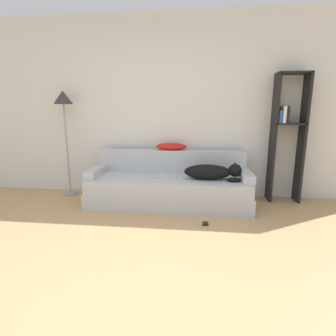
# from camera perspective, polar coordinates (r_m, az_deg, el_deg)

# --- Properties ---
(ground_plane) EXTENTS (20.00, 20.00, 0.00)m
(ground_plane) POSITION_cam_1_polar(r_m,az_deg,el_deg) (2.12, -13.79, -25.79)
(ground_plane) COLOR tan
(wall_back) EXTENTS (6.88, 0.06, 2.70)m
(wall_back) POSITION_cam_1_polar(r_m,az_deg,el_deg) (4.11, -2.49, 13.00)
(wall_back) COLOR silver
(wall_back) RESTS_ON ground_plane
(couch) EXTENTS (2.23, 0.81, 0.40)m
(couch) POSITION_cam_1_polar(r_m,az_deg,el_deg) (3.71, 0.17, -4.99)
(couch) COLOR #B2B7BC
(couch) RESTS_ON ground_plane
(couch_backrest) EXTENTS (2.19, 0.15, 0.33)m
(couch_backrest) POSITION_cam_1_polar(r_m,az_deg,el_deg) (3.95, 0.70, 1.54)
(couch_backrest) COLOR #B2B7BC
(couch_backrest) RESTS_ON couch
(couch_arm_left) EXTENTS (0.15, 0.62, 0.11)m
(couch_arm_left) POSITION_cam_1_polar(r_m,az_deg,el_deg) (3.89, -15.26, -0.72)
(couch_arm_left) COLOR #B2B7BC
(couch_arm_left) RESTS_ON couch
(couch_arm_right) EXTENTS (0.15, 0.62, 0.11)m
(couch_arm_right) POSITION_cam_1_polar(r_m,az_deg,el_deg) (3.68, 16.50, -1.54)
(couch_arm_right) COLOR #B2B7BC
(couch_arm_right) RESTS_ON couch
(dog) EXTENTS (0.76, 0.28, 0.24)m
(dog) POSITION_cam_1_polar(r_m,az_deg,el_deg) (3.56, 9.57, -0.81)
(dog) COLOR black
(dog) RESTS_ON couch
(laptop) EXTENTS (0.32, 0.22, 0.02)m
(laptop) POSITION_cam_1_polar(r_m,az_deg,el_deg) (3.63, -0.48, -1.96)
(laptop) COLOR #B7B7BC
(laptop) RESTS_ON couch
(throw_pillow) EXTENTS (0.47, 0.19, 0.11)m
(throw_pillow) POSITION_cam_1_polar(r_m,az_deg,el_deg) (3.92, 0.70, 4.72)
(throw_pillow) COLOR red
(throw_pillow) RESTS_ON couch_backrest
(bookshelf) EXTENTS (0.43, 0.26, 1.81)m
(bookshelf) POSITION_cam_1_polar(r_m,az_deg,el_deg) (4.09, 24.53, 7.12)
(bookshelf) COLOR black
(bookshelf) RESTS_ON ground_plane
(floor_lamp) EXTENTS (0.28, 0.28, 1.59)m
(floor_lamp) POSITION_cam_1_polar(r_m,az_deg,el_deg) (4.29, -21.74, 12.20)
(floor_lamp) COLOR gray
(floor_lamp) RESTS_ON ground_plane
(power_adapter) EXTENTS (0.07, 0.07, 0.03)m
(power_adapter) POSITION_cam_1_polar(r_m,az_deg,el_deg) (3.14, 8.13, -11.90)
(power_adapter) COLOR black
(power_adapter) RESTS_ON ground_plane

